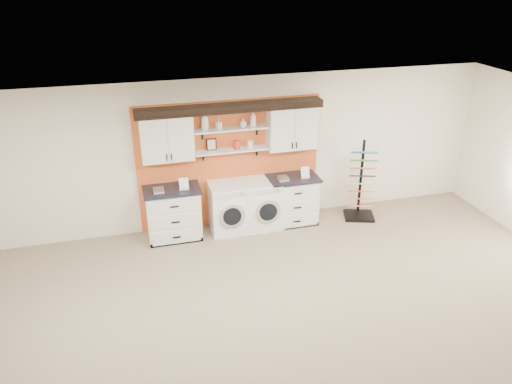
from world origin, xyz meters
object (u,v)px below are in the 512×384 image
object	(u,v)px
base_cabinet_left	(173,213)
dryer	(263,203)
base_cabinet_right	(292,200)
washer	(228,207)
sample_rack	(361,193)

from	to	relation	value
base_cabinet_left	dryer	bearing A→B (deg)	-0.11
base_cabinet_left	base_cabinet_right	xyz separation A→B (m)	(2.26, 0.00, -0.02)
washer	dryer	distance (m)	0.67
washer	sample_rack	distance (m)	2.61
base_cabinet_right	sample_rack	size ratio (longest dim) A/B	0.62
washer	sample_rack	size ratio (longest dim) A/B	0.61
base_cabinet_right	dryer	world-z (taller)	base_cabinet_right
base_cabinet_left	washer	size ratio (longest dim) A/B	1.06
base_cabinet_right	dryer	xyz separation A→B (m)	(-0.58, -0.00, -0.00)
dryer	sample_rack	size ratio (longest dim) A/B	0.61
base_cabinet_left	base_cabinet_right	bearing A→B (deg)	0.00
base_cabinet_left	dryer	distance (m)	1.68
base_cabinet_right	sample_rack	distance (m)	1.36
base_cabinet_left	washer	bearing A→B (deg)	-0.19
base_cabinet_left	base_cabinet_right	world-z (taller)	base_cabinet_left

